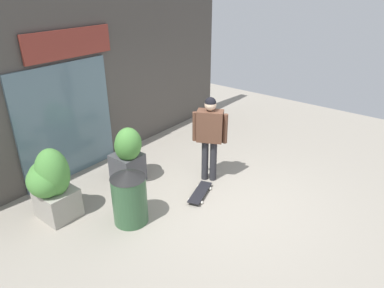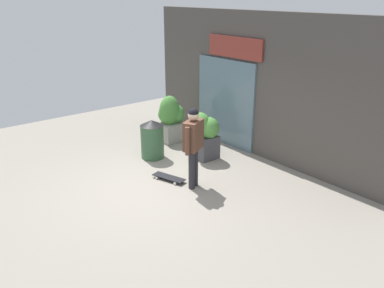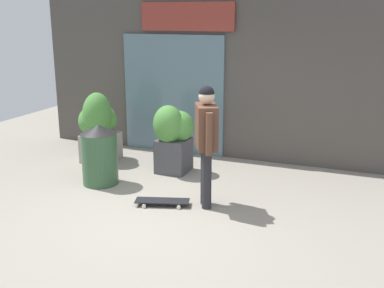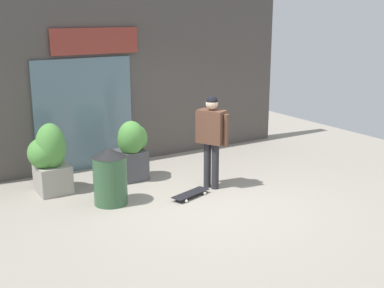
{
  "view_description": "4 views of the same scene",
  "coord_description": "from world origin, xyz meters",
  "px_view_note": "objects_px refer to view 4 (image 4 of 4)",
  "views": [
    {
      "loc": [
        -4.39,
        -2.83,
        3.59
      ],
      "look_at": [
        0.17,
        0.75,
        0.81
      ],
      "focal_mm": 32.85,
      "sensor_mm": 36.0,
      "label": 1
    },
    {
      "loc": [
        6.14,
        -4.11,
        3.73
      ],
      "look_at": [
        0.17,
        0.75,
        0.81
      ],
      "focal_mm": 37.37,
      "sensor_mm": 36.0,
      "label": 2
    },
    {
      "loc": [
        2.5,
        -5.16,
        2.57
      ],
      "look_at": [
        0.17,
        0.75,
        0.81
      ],
      "focal_mm": 44.2,
      "sensor_mm": 36.0,
      "label": 3
    },
    {
      "loc": [
        -4.38,
        -6.58,
        3.09
      ],
      "look_at": [
        0.17,
        0.75,
        0.81
      ],
      "focal_mm": 47.54,
      "sensor_mm": 36.0,
      "label": 4
    }
  ],
  "objects_px": {
    "skateboard": "(191,194)",
    "planter_box_right": "(132,147)",
    "skateboarder": "(212,132)",
    "trash_bin": "(110,176)",
    "planter_box_left": "(49,157)"
  },
  "relations": [
    {
      "from": "skateboard",
      "to": "planter_box_right",
      "type": "relative_size",
      "value": 0.68
    },
    {
      "from": "skateboarder",
      "to": "trash_bin",
      "type": "xyz_separation_m",
      "value": [
        -1.83,
        0.23,
        -0.55
      ]
    },
    {
      "from": "planter_box_left",
      "to": "skateboarder",
      "type": "bearing_deg",
      "value": -27.14
    },
    {
      "from": "planter_box_right",
      "to": "skateboard",
      "type": "bearing_deg",
      "value": -71.96
    },
    {
      "from": "trash_bin",
      "to": "skateboard",
      "type": "bearing_deg",
      "value": -19.21
    },
    {
      "from": "skateboard",
      "to": "trash_bin",
      "type": "relative_size",
      "value": 0.83
    },
    {
      "from": "skateboarder",
      "to": "skateboard",
      "type": "distance_m",
      "value": 1.13
    },
    {
      "from": "skateboard",
      "to": "trash_bin",
      "type": "xyz_separation_m",
      "value": [
        -1.26,
        0.44,
        0.41
      ]
    },
    {
      "from": "planter_box_right",
      "to": "trash_bin",
      "type": "height_order",
      "value": "planter_box_right"
    },
    {
      "from": "skateboard",
      "to": "trash_bin",
      "type": "height_order",
      "value": "trash_bin"
    },
    {
      "from": "skateboard",
      "to": "planter_box_left",
      "type": "xyz_separation_m",
      "value": [
        -1.95,
        1.5,
        0.59
      ]
    },
    {
      "from": "skateboarder",
      "to": "planter_box_left",
      "type": "bearing_deg",
      "value": -54.16
    },
    {
      "from": "skateboarder",
      "to": "planter_box_left",
      "type": "height_order",
      "value": "skateboarder"
    },
    {
      "from": "skateboard",
      "to": "planter_box_right",
      "type": "xyz_separation_m",
      "value": [
        -0.44,
        1.36,
        0.58
      ]
    },
    {
      "from": "skateboard",
      "to": "planter_box_left",
      "type": "relative_size",
      "value": 0.63
    }
  ]
}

